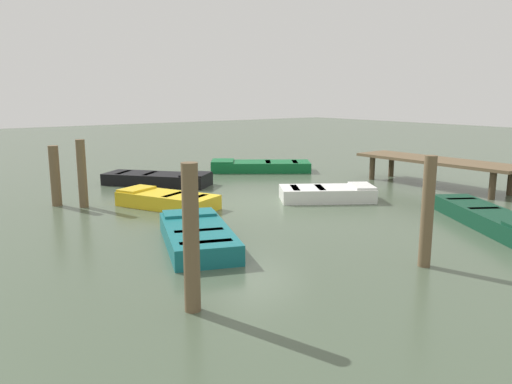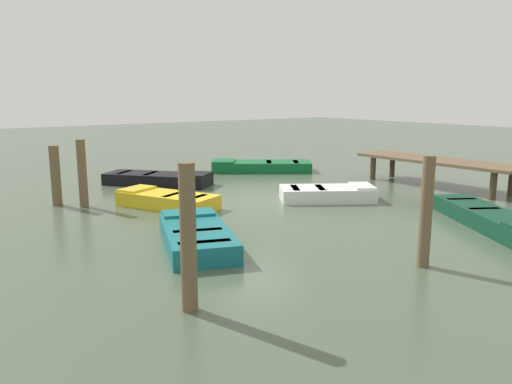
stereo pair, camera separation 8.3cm
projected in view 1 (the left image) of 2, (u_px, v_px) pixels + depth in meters
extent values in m
plane|color=#475642|center=(256.00, 204.00, 14.48)|extent=(80.00, 80.00, 0.00)
cube|color=brown|center=(437.00, 161.00, 17.05)|extent=(5.76, 1.73, 0.10)
cylinder|color=#473927|center=(511.00, 182.00, 15.69)|extent=(0.20, 0.20, 0.85)
cylinder|color=#473927|center=(492.00, 186.00, 15.02)|extent=(0.20, 0.20, 0.85)
cylinder|color=#473927|center=(391.00, 165.00, 19.26)|extent=(0.20, 0.20, 0.85)
cylinder|color=#473927|center=(372.00, 168.00, 18.58)|extent=(0.20, 0.20, 0.85)
cube|color=#14666B|center=(197.00, 236.00, 10.44)|extent=(3.32, 2.29, 0.40)
cube|color=beige|center=(197.00, 230.00, 10.42)|extent=(2.79, 1.87, 0.04)
cube|color=#14666B|center=(189.00, 213.00, 11.52)|extent=(1.04, 1.32, 0.06)
cube|color=#9B9789|center=(199.00, 231.00, 10.19)|extent=(0.55, 1.01, 0.04)
cube|color=#9B9789|center=(206.00, 243.00, 9.40)|extent=(0.55, 1.01, 0.04)
cube|color=black|center=(157.00, 179.00, 17.50)|extent=(3.65, 3.32, 0.40)
cube|color=gray|center=(157.00, 175.00, 17.47)|extent=(3.04, 2.75, 0.04)
cube|color=black|center=(196.00, 174.00, 17.11)|extent=(1.34, 1.38, 0.06)
cube|color=#776E5D|center=(150.00, 174.00, 17.53)|extent=(0.77, 0.88, 0.04)
cube|color=#776E5D|center=(123.00, 173.00, 17.77)|extent=(0.77, 0.88, 0.04)
cube|color=#0F602D|center=(261.00, 166.00, 20.59)|extent=(3.47, 4.08, 0.40)
cube|color=orange|center=(261.00, 163.00, 20.57)|extent=(2.87, 3.41, 0.04)
cube|color=#0F602D|center=(223.00, 161.00, 20.53)|extent=(1.53, 1.45, 0.06)
cube|color=#B06E1E|center=(268.00, 162.00, 20.56)|extent=(1.00, 0.79, 0.04)
cube|color=#B06E1E|center=(295.00, 162.00, 20.58)|extent=(1.00, 0.79, 0.04)
cube|color=silver|center=(327.00, 194.00, 14.93)|extent=(2.54, 2.98, 0.40)
cube|color=#334772|center=(327.00, 189.00, 14.91)|extent=(2.08, 2.48, 0.04)
cube|color=silver|center=(362.00, 186.00, 14.95)|extent=(1.27, 1.12, 0.06)
cube|color=navy|center=(320.00, 188.00, 14.89)|extent=(0.93, 0.70, 0.04)
cube|color=navy|center=(295.00, 188.00, 14.84)|extent=(0.93, 0.70, 0.04)
cube|color=gold|center=(168.00, 200.00, 13.98)|extent=(3.09, 2.23, 0.40)
cube|color=#4C3319|center=(167.00, 196.00, 13.95)|extent=(2.59, 1.83, 0.04)
cube|color=gold|center=(137.00, 189.00, 14.47)|extent=(1.00, 1.19, 0.06)
cube|color=#42301E|center=(173.00, 195.00, 13.84)|extent=(0.55, 0.88, 0.04)
cube|color=#42301E|center=(197.00, 198.00, 13.47)|extent=(0.55, 0.88, 0.04)
cube|color=#0C3823|center=(490.00, 219.00, 11.91)|extent=(4.04, 2.98, 0.40)
cube|color=maroon|center=(491.00, 213.00, 11.88)|extent=(3.39, 2.47, 0.04)
cube|color=maroon|center=(484.00, 209.00, 12.17)|extent=(0.58, 0.78, 0.04)
cube|color=maroon|center=(461.00, 199.00, 13.28)|extent=(0.58, 0.78, 0.04)
cylinder|color=brown|center=(55.00, 176.00, 14.11)|extent=(0.27, 0.27, 1.71)
cylinder|color=brown|center=(191.00, 239.00, 7.13)|extent=(0.24, 0.24, 2.19)
cylinder|color=brown|center=(427.00, 212.00, 9.04)|extent=(0.22, 0.22, 2.06)
cylinder|color=brown|center=(82.00, 174.00, 13.90)|extent=(0.25, 0.25, 1.90)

